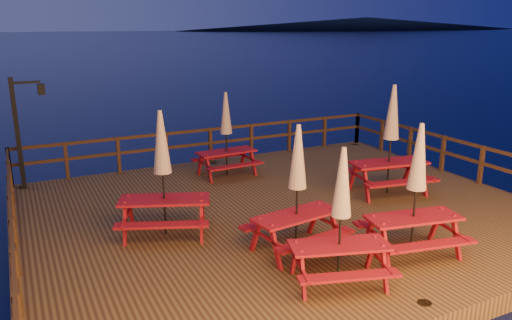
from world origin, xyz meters
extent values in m
plane|color=black|center=(0.00, 0.00, 0.00)|extent=(500.00, 500.00, 0.00)
cube|color=#3F2614|center=(0.00, 0.00, 0.20)|extent=(12.00, 10.00, 0.40)
cylinder|color=#3C1E13|center=(-5.60, 4.60, -0.30)|extent=(0.24, 0.24, 1.40)
cylinder|color=#3C1E13|center=(0.00, 4.60, -0.30)|extent=(0.24, 0.24, 1.40)
cylinder|color=#3C1E13|center=(5.60, 4.60, -0.30)|extent=(0.24, 0.24, 1.40)
cube|color=#3C1E13|center=(0.00, 4.85, 1.45)|extent=(11.70, 0.06, 0.09)
cube|color=#3C1E13|center=(0.00, 4.85, 1.01)|extent=(11.70, 0.06, 0.09)
cube|color=#3C1E13|center=(-4.68, 4.85, 0.95)|extent=(0.10, 0.10, 1.10)
cube|color=#3C1E13|center=(0.00, 4.85, 0.95)|extent=(0.10, 0.10, 1.10)
cube|color=#3C1E13|center=(4.68, 4.85, 0.95)|extent=(0.10, 0.10, 1.10)
cube|color=#3C1E13|center=(-5.85, 0.00, 1.45)|extent=(0.06, 9.70, 0.09)
cube|color=#3C1E13|center=(-5.85, 0.00, 1.01)|extent=(0.06, 9.70, 0.09)
cube|color=#3C1E13|center=(-5.85, 0.00, 0.95)|extent=(0.10, 0.10, 1.10)
cube|color=#3C1E13|center=(-5.85, 3.88, 0.95)|extent=(0.10, 0.10, 1.10)
cube|color=#3C1E13|center=(5.85, 0.00, 1.45)|extent=(0.06, 9.70, 0.09)
cube|color=#3C1E13|center=(5.85, 0.00, 1.01)|extent=(0.06, 9.70, 0.09)
cube|color=#3C1E13|center=(5.85, 0.00, 0.95)|extent=(0.10, 0.10, 1.10)
cube|color=#3C1E13|center=(5.85, 3.88, 0.95)|extent=(0.10, 0.10, 1.10)
cube|color=black|center=(-5.55, 4.55, 1.90)|extent=(0.12, 0.12, 3.00)
cube|color=black|center=(-5.20, 4.55, 3.25)|extent=(0.70, 0.06, 0.06)
cube|color=black|center=(-4.85, 4.55, 3.05)|extent=(0.18, 0.18, 0.28)
sphere|color=#FFC966|center=(-4.85, 4.55, 3.05)|extent=(0.14, 0.14, 0.14)
ellipsoid|color=black|center=(185.00, 230.00, 3.50)|extent=(230.40, 86.40, 7.00)
cube|color=maroon|center=(-0.87, -2.01, 1.14)|extent=(1.86, 0.93, 0.05)
cube|color=maroon|center=(-0.96, -1.42, 0.84)|extent=(1.80, 0.52, 0.05)
cube|color=maroon|center=(-0.79, -2.60, 0.84)|extent=(1.80, 0.52, 0.05)
cube|color=maroon|center=(-1.65, -1.79, 0.77)|extent=(0.07, 0.11, 0.74)
cube|color=maroon|center=(-1.56, -2.43, 0.77)|extent=(0.07, 0.11, 0.74)
cube|color=maroon|center=(-0.19, -1.58, 0.77)|extent=(0.07, 0.11, 0.74)
cube|color=maroon|center=(-0.10, -2.23, 0.77)|extent=(0.07, 0.11, 0.74)
cylinder|color=black|center=(-0.87, -2.01, 1.63)|extent=(0.04, 0.04, 2.47)
cone|color=tan|center=(-0.87, -2.01, 2.33)|extent=(0.36, 0.36, 1.23)
sphere|color=black|center=(-0.87, -2.01, 2.90)|extent=(0.07, 0.07, 0.07)
cube|color=maroon|center=(-0.88, -3.44, 1.11)|extent=(1.82, 1.14, 0.05)
cube|color=maroon|center=(-0.71, -2.90, 0.82)|extent=(1.70, 0.76, 0.05)
cube|color=maroon|center=(-1.05, -3.98, 0.82)|extent=(1.70, 0.76, 0.05)
cube|color=maroon|center=(-1.46, -2.93, 0.75)|extent=(0.08, 0.11, 0.71)
cube|color=maroon|center=(-1.65, -3.53, 0.75)|extent=(0.08, 0.11, 0.71)
cube|color=maroon|center=(-0.11, -3.36, 0.75)|extent=(0.08, 0.11, 0.71)
cube|color=maroon|center=(-0.30, -3.95, 0.75)|extent=(0.08, 0.11, 0.71)
cylinder|color=black|center=(-0.88, -3.44, 1.58)|extent=(0.04, 0.04, 2.36)
cone|color=tan|center=(-0.88, -3.44, 2.24)|extent=(0.34, 0.34, 1.18)
sphere|color=black|center=(-0.88, -3.44, 2.78)|extent=(0.07, 0.07, 0.07)
cube|color=maroon|center=(-0.14, 3.20, 1.11)|extent=(1.75, 0.76, 0.05)
cube|color=maroon|center=(-0.17, 3.77, 0.83)|extent=(1.73, 0.36, 0.05)
cube|color=maroon|center=(-0.10, 2.63, 0.83)|extent=(1.73, 0.36, 0.05)
cube|color=maroon|center=(-0.87, 3.48, 0.76)|extent=(0.06, 0.10, 0.71)
cube|color=maroon|center=(-0.83, 2.85, 0.76)|extent=(0.06, 0.10, 0.71)
cube|color=maroon|center=(0.56, 3.56, 0.76)|extent=(0.06, 0.10, 0.71)
cube|color=maroon|center=(0.59, 2.93, 0.76)|extent=(0.06, 0.10, 0.71)
cylinder|color=black|center=(-0.14, 3.20, 1.59)|extent=(0.04, 0.04, 2.38)
cone|color=tan|center=(-0.14, 3.20, 2.26)|extent=(0.34, 0.34, 1.19)
sphere|color=black|center=(-0.14, 3.20, 2.81)|extent=(0.07, 0.07, 0.07)
cube|color=maroon|center=(1.06, -3.14, 1.16)|extent=(1.91, 1.04, 0.05)
cube|color=maroon|center=(1.17, -2.55, 0.85)|extent=(1.83, 0.62, 0.05)
cube|color=maroon|center=(0.94, -3.73, 0.85)|extent=(1.83, 0.62, 0.05)
cube|color=maroon|center=(0.38, -2.67, 0.78)|extent=(0.08, 0.11, 0.76)
cube|color=maroon|center=(0.25, -3.32, 0.78)|extent=(0.08, 0.11, 0.76)
cube|color=maroon|center=(1.86, -2.96, 0.78)|extent=(0.08, 0.11, 0.76)
cube|color=maroon|center=(1.74, -3.61, 0.78)|extent=(0.08, 0.11, 0.76)
cylinder|color=black|center=(1.06, -3.14, 1.66)|extent=(0.04, 0.04, 2.52)
cone|color=tan|center=(1.06, -3.14, 2.36)|extent=(0.36, 0.36, 1.26)
sphere|color=black|center=(1.06, -3.14, 2.95)|extent=(0.07, 0.07, 0.07)
cube|color=maroon|center=(-2.97, -0.12, 1.18)|extent=(2.00, 1.38, 0.05)
cube|color=maroon|center=(-2.73, 0.46, 0.87)|extent=(1.84, 0.98, 0.05)
cube|color=maroon|center=(-3.20, -0.69, 0.87)|extent=(1.84, 0.98, 0.05)
cube|color=maroon|center=(-3.56, 0.49, 0.79)|extent=(0.10, 0.12, 0.78)
cube|color=maroon|center=(-3.82, -0.14, 0.79)|extent=(0.10, 0.12, 0.78)
cube|color=maroon|center=(-2.12, -0.10, 0.79)|extent=(0.10, 0.12, 0.78)
cube|color=maroon|center=(-2.38, -0.73, 0.79)|extent=(0.10, 0.12, 0.78)
cylinder|color=black|center=(-2.97, -0.12, 1.70)|extent=(0.05, 0.05, 2.59)
cone|color=tan|center=(-2.97, -0.12, 2.42)|extent=(0.37, 0.37, 1.30)
sphere|color=black|center=(-2.97, -0.12, 3.03)|extent=(0.07, 0.07, 0.07)
cube|color=maroon|center=(3.04, -0.13, 1.23)|extent=(2.10, 1.10, 0.06)
cube|color=maroon|center=(3.15, 0.52, 0.90)|extent=(2.02, 0.64, 0.06)
cube|color=maroon|center=(2.93, -0.79, 0.90)|extent=(2.02, 0.64, 0.06)
cube|color=maroon|center=(2.28, 0.37, 0.82)|extent=(0.08, 0.12, 0.83)
cube|color=maroon|center=(2.16, -0.35, 0.82)|extent=(0.08, 0.12, 0.83)
cube|color=maroon|center=(3.92, 0.09, 0.82)|extent=(0.08, 0.12, 0.83)
cube|color=maroon|center=(3.80, -0.63, 0.82)|extent=(0.08, 0.12, 0.83)
cylinder|color=black|center=(3.04, -0.13, 1.79)|extent=(0.05, 0.05, 2.77)
cone|color=tan|center=(3.04, -0.13, 2.56)|extent=(0.40, 0.40, 1.39)
sphere|color=black|center=(3.04, -0.13, 3.21)|extent=(0.08, 0.08, 0.08)
camera|label=1|loc=(-5.61, -9.78, 4.79)|focal=35.00mm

